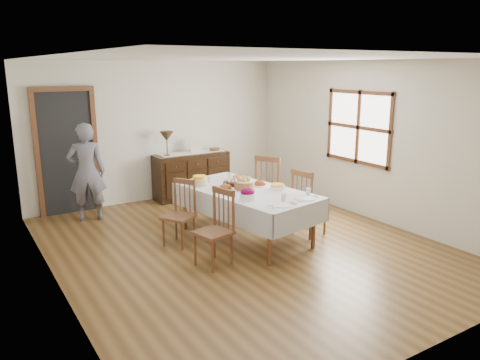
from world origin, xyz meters
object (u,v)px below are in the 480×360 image
chair_left_near (216,227)px  chair_left_far (180,212)px  person (87,169)px  table_lamp (167,137)px  sideboard (192,175)px  chair_right_far (270,187)px  dining_table (246,196)px  chair_right_near (307,202)px

chair_left_near → chair_left_far: (-0.08, 0.90, -0.03)m
person → table_lamp: bearing=-152.8°
chair_left_far → table_lamp: size_ratio=2.03×
person → sideboard: bearing=-154.6°
chair_left_near → person: bearing=-174.7°
chair_right_far → chair_left_far: bearing=65.0°
chair_left_far → chair_right_far: chair_right_far is taller
chair_right_far → sideboard: (-0.50, 1.93, -0.12)m
chair_right_far → sideboard: 2.00m
dining_table → chair_right_far: 1.00m
sideboard → table_lamp: 0.94m
chair_left_near → chair_right_far: chair_right_far is taller
dining_table → chair_right_far: chair_right_far is taller
chair_right_near → sideboard: size_ratio=0.70×
dining_table → chair_left_far: chair_left_far is taller
chair_right_near → sideboard: chair_right_near is taller
dining_table → chair_left_near: 1.02m
chair_right_far → sideboard: bearing=-17.8°
chair_right_near → sideboard: bearing=0.3°
dining_table → sideboard: (0.34, 2.47, -0.22)m
chair_left_near → chair_right_near: (1.68, 0.21, 0.02)m
chair_left_near → person: person is taller
chair_left_near → chair_right_near: 1.69m
chair_right_near → chair_left_far: bearing=58.4°
dining_table → chair_right_far: size_ratio=2.13×
chair_left_near → chair_left_far: size_ratio=1.06×
chair_left_near → table_lamp: (0.66, 3.02, 0.73)m
chair_right_near → person: 3.61m
chair_right_near → person: bearing=36.1°
dining_table → chair_left_near: (-0.83, -0.58, -0.16)m
chair_right_near → table_lamp: (-1.02, 2.81, 0.71)m
sideboard → chair_right_far: bearing=-75.6°
dining_table → chair_left_near: size_ratio=2.37×
chair_left_far → chair_right_far: size_ratio=0.85×
chair_left_near → sideboard: bearing=145.9°
person → table_lamp: 1.64m
dining_table → sideboard: sideboard is taller
dining_table → person: size_ratio=1.34×
dining_table → table_lamp: bearing=84.1°
chair_left_far → sideboard: chair_left_far is taller
sideboard → chair_left_near: bearing=-110.9°
chair_right_far → sideboard: chair_right_far is taller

